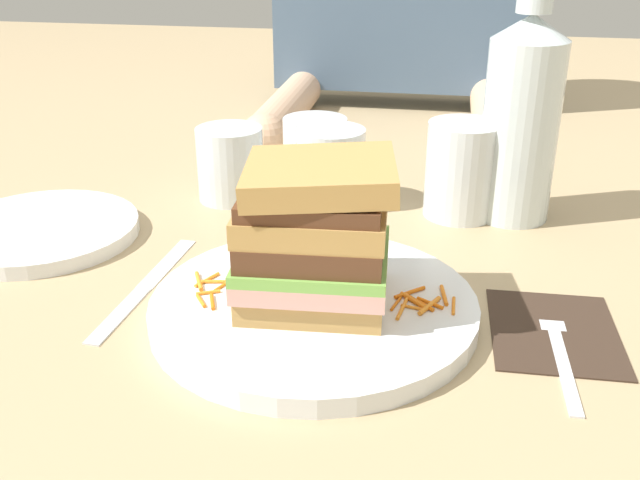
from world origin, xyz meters
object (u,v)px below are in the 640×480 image
knife (143,288)px  main_plate (314,307)px  fork (559,342)px  empty_tumbler_1 (331,167)px  empty_tumbler_2 (315,149)px  sandwich (315,235)px  empty_tumbler_0 (230,164)px  side_plate (41,230)px  napkin_dark (554,331)px  juice_glass (461,174)px  water_bottle (521,115)px

knife → main_plate: bearing=-6.5°
main_plate → knife: (-0.16, 0.02, -0.01)m
fork → empty_tumbler_1: empty_tumbler_1 is taller
main_plate → fork: main_plate is taller
fork → empty_tumbler_2: size_ratio=2.08×
sandwich → fork: sandwich is taller
empty_tumbler_0 → main_plate: bearing=-60.1°
knife → empty_tumbler_1: size_ratio=2.25×
empty_tumbler_0 → side_plate: size_ratio=0.43×
empty_tumbler_2 → side_plate: size_ratio=0.40×
empty_tumbler_0 → side_plate: bearing=-139.3°
empty_tumbler_1 → napkin_dark: bearing=-47.5°
knife → side_plate: side_plate is taller
knife → napkin_dark: bearing=-1.7°
sandwich → juice_glass: bearing=64.3°
fork → side_plate: (-0.50, 0.12, 0.00)m
fork → water_bottle: size_ratio=0.64×
empty_tumbler_0 → empty_tumbler_2: empty_tumbler_0 is taller
juice_glass → side_plate: size_ratio=0.52×
napkin_dark → juice_glass: bearing=107.9°
juice_glass → empty_tumbler_0: (-0.26, 0.00, -0.01)m
napkin_dark → knife: bearing=178.3°
empty_tumbler_2 → main_plate: bearing=-79.9°
knife → juice_glass: size_ratio=1.92×
juice_glass → side_plate: juice_glass is taller
sandwich → juice_glass: size_ratio=1.28×
napkin_dark → empty_tumbler_0: (-0.34, 0.24, 0.04)m
water_bottle → juice_glass: bearing=-174.4°
main_plate → empty_tumbler_0: size_ratio=3.22×
napkin_dark → fork: bearing=-88.6°
juice_glass → empty_tumbler_1: size_ratio=1.17×
napkin_dark → side_plate: size_ratio=0.63×
empty_tumbler_1 → knife: bearing=-119.8°
empty_tumbler_0 → juice_glass: bearing=-0.9°
side_plate → empty_tumbler_0: bearing=40.7°
juice_glass → empty_tumbler_0: bearing=179.1°
juice_glass → empty_tumbler_0: juice_glass is taller
fork → empty_tumbler_0: empty_tumbler_0 is taller
napkin_dark → knife: size_ratio=0.63×
main_plate → sandwich: size_ratio=2.05×
knife → fork: bearing=-5.2°
sandwich → empty_tumbler_2: bearing=100.2°
main_plate → water_bottle: water_bottle is taller
knife → empty_tumbler_1: (0.13, 0.23, 0.04)m
side_plate → knife: bearing=-31.3°
napkin_dark → fork: (0.00, -0.02, 0.00)m
water_bottle → empty_tumbler_0: (-0.32, -0.00, -0.07)m
empty_tumbler_0 → sandwich: bearing=-59.9°
knife → juice_glass: 0.36m
sandwich → empty_tumbler_1: size_ratio=1.50×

